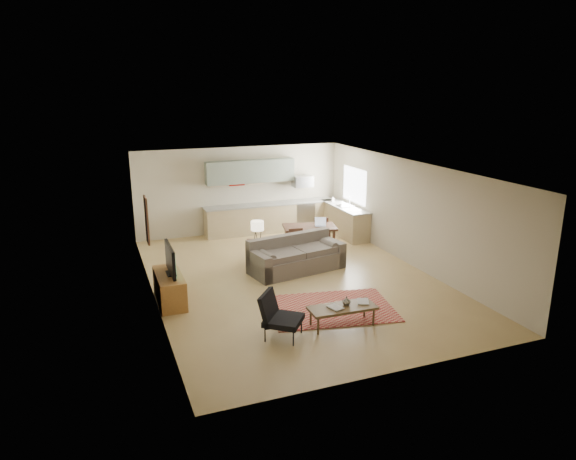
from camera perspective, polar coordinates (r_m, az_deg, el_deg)
name	(u,v)px	position (r m, az deg, el deg)	size (l,w,h in m)	color
room	(293,225)	(12.02, 0.51, 0.56)	(9.00, 9.00, 9.00)	#A58751
kitchen_counter_back	(271,217)	(16.34, -1.94, 1.41)	(4.26, 0.64, 0.92)	tan
kitchen_counter_right	(345,220)	(16.07, 6.31, 1.08)	(0.64, 2.26, 0.92)	tan
kitchen_range	(303,215)	(16.73, 1.63, 1.71)	(0.62, 0.62, 0.90)	#A5A8AD
kitchen_microwave	(303,181)	(16.51, 1.63, 5.43)	(0.62, 0.40, 0.35)	#A5A8AD
upper_cabinets	(250,171)	(16.00, -4.21, 6.52)	(2.80, 0.34, 0.70)	gray
window_right	(354,185)	(15.97, 7.39, 4.96)	(0.02, 1.40, 1.05)	white
wall_art_left	(147,220)	(12.10, -15.39, 1.07)	(0.06, 0.42, 1.10)	olive
triptych	(237,178)	(16.06, -5.71, 5.79)	(1.70, 0.04, 0.50)	beige
rug	(331,308)	(10.89, 4.85, -8.66)	(2.54, 1.76, 0.02)	maroon
sofa	(297,254)	(12.85, 0.99, -2.72)	(2.49, 1.08, 0.86)	#5D544B
coffee_table	(342,316)	(10.12, 6.04, -9.47)	(1.33, 0.53, 0.40)	#4A371D
book_a	(331,309)	(9.89, 4.81, -8.74)	(0.29, 0.34, 0.03)	maroon
book_b	(357,301)	(10.27, 7.71, -7.87)	(0.33, 0.37, 0.02)	navy
vase	(346,301)	(10.09, 6.51, -7.81)	(0.18, 0.18, 0.17)	black
armchair	(284,316)	(9.53, -0.50, -9.53)	(0.75, 0.75, 0.86)	black
tv_credenza	(170,288)	(11.34, -13.02, -6.31)	(0.53, 1.38, 0.64)	#99622C
tv	(170,260)	(11.13, -12.95, -3.23)	(0.11, 1.06, 0.64)	black
console_table	(258,254)	(13.20, -3.38, -2.66)	(0.58, 0.39, 0.68)	#3C2218
table_lamp	(257,231)	(13.02, -3.42, -0.09)	(0.33, 0.33, 0.55)	beige
dining_table	(309,239)	(14.38, 2.40, -0.98)	(1.45, 0.83, 0.73)	#3C2218
dining_chair_near	(298,245)	(13.72, 1.06, -1.63)	(0.39, 0.41, 0.81)	#3C2218
dining_chair_far	(320,230)	(15.04, 3.63, -0.01)	(0.41, 0.43, 0.86)	#3C2218
laptop	(321,222)	(14.28, 3.64, 0.89)	(0.31, 0.23, 0.23)	#A5A8AD
soap_bottle	(333,199)	(16.47, 5.01, 3.46)	(0.10, 0.10, 0.19)	beige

